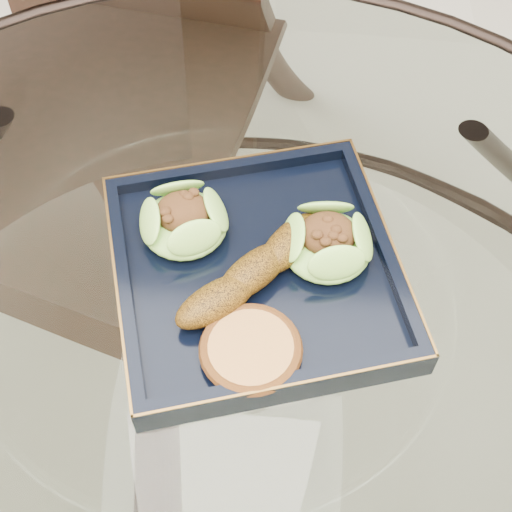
{
  "coord_description": "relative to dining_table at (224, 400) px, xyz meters",
  "views": [
    {
      "loc": [
        0.05,
        -0.33,
        1.35
      ],
      "look_at": [
        0.03,
        0.06,
        0.8
      ],
      "focal_mm": 50.0,
      "sensor_mm": 36.0,
      "label": 1
    }
  ],
  "objects": [
    {
      "name": "lettuce_wrap_left",
      "position": [
        -0.04,
        0.1,
        0.2
      ],
      "size": [
        0.09,
        0.09,
        0.03
      ],
      "primitive_type": "ellipsoid",
      "rotation": [
        0.0,
        0.0,
        -0.08
      ],
      "color": "#649C2D",
      "rests_on": "navy_plate"
    },
    {
      "name": "dining_table",
      "position": [
        0.0,
        0.0,
        0.0
      ],
      "size": [
        1.13,
        1.13,
        0.77
      ],
      "color": "white",
      "rests_on": "ground"
    },
    {
      "name": "crumb_patty",
      "position": [
        0.03,
        -0.04,
        0.19
      ],
      "size": [
        0.11,
        0.11,
        0.02
      ],
      "primitive_type": "cylinder",
      "rotation": [
        0.0,
        0.0,
        -0.4
      ],
      "color": "#B6803C",
      "rests_on": "navy_plate"
    },
    {
      "name": "dining_chair",
      "position": [
        -0.2,
        0.45,
        -0.05
      ],
      "size": [
        0.5,
        0.5,
        0.97
      ],
      "rotation": [
        0.0,
        0.0,
        -0.23
      ],
      "color": "black",
      "rests_on": "ground"
    },
    {
      "name": "lettuce_wrap_right",
      "position": [
        0.1,
        0.08,
        0.2
      ],
      "size": [
        0.11,
        0.11,
        0.03
      ],
      "primitive_type": "ellipsoid",
      "rotation": [
        0.0,
        0.0,
        -0.3
      ],
      "color": "#69A831",
      "rests_on": "navy_plate"
    },
    {
      "name": "navy_plate",
      "position": [
        0.03,
        0.06,
        0.17
      ],
      "size": [
        0.33,
        0.33,
        0.02
      ],
      "primitive_type": "cube",
      "rotation": [
        0.0,
        0.0,
        0.25
      ],
      "color": "black",
      "rests_on": "dining_table"
    },
    {
      "name": "roasted_plantain",
      "position": [
        0.03,
        0.04,
        0.2
      ],
      "size": [
        0.15,
        0.15,
        0.03
      ],
      "primitive_type": "ellipsoid",
      "rotation": [
        0.0,
        0.0,
        0.8
      ],
      "color": "#653F0A",
      "rests_on": "navy_plate"
    }
  ]
}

